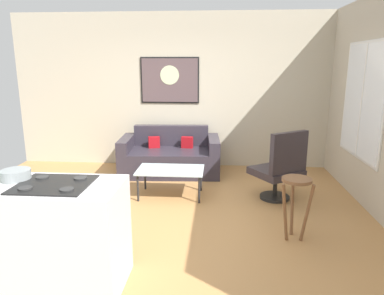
# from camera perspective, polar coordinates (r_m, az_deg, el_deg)

# --- Properties ---
(ground) EXTENTS (6.40, 6.40, 0.04)m
(ground) POSITION_cam_1_polar(r_m,az_deg,el_deg) (4.61, -3.79, -11.33)
(ground) COLOR #B17E49
(back_wall) EXTENTS (6.40, 0.05, 2.80)m
(back_wall) POSITION_cam_1_polar(r_m,az_deg,el_deg) (6.61, -1.01, 9.05)
(back_wall) COLOR #BDB39C
(back_wall) RESTS_ON ground
(couch) EXTENTS (1.76, 1.01, 0.80)m
(couch) POSITION_cam_1_polar(r_m,az_deg,el_deg) (6.28, -3.52, -1.57)
(couch) COLOR #2E2934
(couch) RESTS_ON ground
(coffee_table) EXTENTS (0.96, 0.59, 0.41)m
(coffee_table) POSITION_cam_1_polar(r_m,az_deg,el_deg) (5.17, -3.48, -3.85)
(coffee_table) COLOR silver
(coffee_table) RESTS_ON ground
(armchair) EXTENTS (0.83, 0.82, 1.02)m
(armchair) POSITION_cam_1_polar(r_m,az_deg,el_deg) (5.10, 14.08, -3.16)
(armchair) COLOR black
(armchair) RESTS_ON ground
(bar_stool) EXTENTS (0.37, 0.36, 0.71)m
(bar_stool) POSITION_cam_1_polar(r_m,az_deg,el_deg) (4.03, 16.40, -7.02)
(bar_stool) COLOR brown
(bar_stool) RESTS_ON ground
(kitchen_counter) EXTENTS (1.73, 0.65, 0.95)m
(kitchen_counter) POSITION_cam_1_polar(r_m,az_deg,el_deg) (3.47, -25.40, -12.56)
(kitchen_counter) COLOR silver
(kitchen_counter) RESTS_ON ground
(mixing_bowl) EXTENTS (0.25, 0.25, 0.09)m
(mixing_bowl) POSITION_cam_1_polar(r_m,az_deg,el_deg) (3.41, -26.50, -4.00)
(mixing_bowl) COLOR gray
(mixing_bowl) RESTS_ON kitchen_counter
(wall_painting) EXTENTS (1.07, 0.03, 0.83)m
(wall_painting) POSITION_cam_1_polar(r_m,az_deg,el_deg) (6.59, -3.60, 10.77)
(wall_painting) COLOR black
(window) EXTENTS (0.03, 1.39, 1.61)m
(window) POSITION_cam_1_polar(r_m,az_deg,el_deg) (5.44, 25.78, 6.78)
(window) COLOR silver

